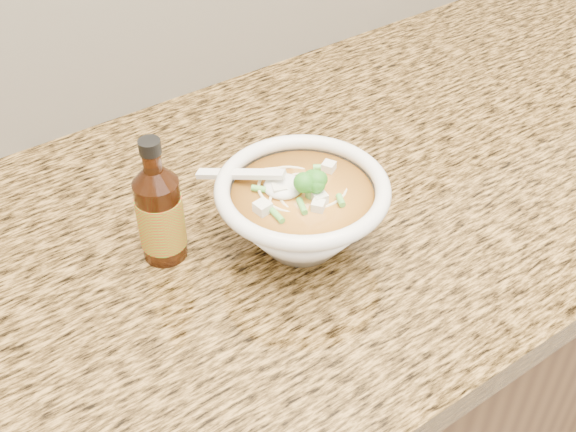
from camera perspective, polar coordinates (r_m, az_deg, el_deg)
cabinet at (r=1.28m, az=0.70°, el=-14.91°), size 4.00×0.65×0.86m
counter_slab at (r=0.94m, az=0.91°, el=0.62°), size 4.00×0.68×0.04m
soup_bowl at (r=0.83m, az=1.11°, el=0.29°), size 0.20×0.21×0.11m
hot_sauce_bottle at (r=0.82m, az=-10.07°, el=0.14°), size 0.06×0.06×0.16m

